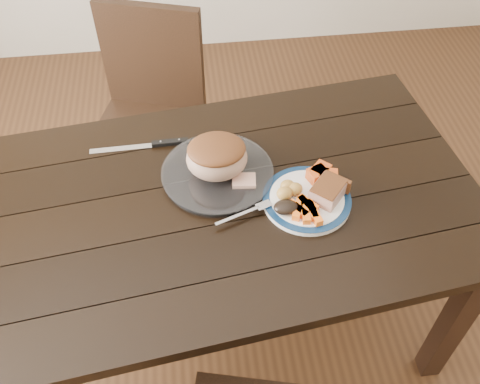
{
  "coord_description": "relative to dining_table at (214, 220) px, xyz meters",
  "views": [
    {
      "loc": [
        -0.04,
        -1.04,
        1.95
      ],
      "look_at": [
        0.08,
        -0.02,
        0.8
      ],
      "focal_mm": 40.0,
      "sensor_mm": 36.0,
      "label": 1
    }
  ],
  "objects": [
    {
      "name": "carving_knife",
      "position": [
        -0.16,
        0.26,
        0.1
      ],
      "size": [
        0.32,
        0.03,
        0.01
      ],
      "rotation": [
        0.0,
        0.0,
        0.03
      ],
      "color": "silver",
      "rests_on": "dining_table"
    },
    {
      "name": "serving_platter",
      "position": [
        0.02,
        0.1,
        0.1
      ],
      "size": [
        0.34,
        0.34,
        0.02
      ],
      "primitive_type": "cylinder",
      "color": "white",
      "rests_on": "dining_table"
    },
    {
      "name": "dining_table",
      "position": [
        0.0,
        0.0,
        0.0
      ],
      "size": [
        1.7,
        1.09,
        0.75
      ],
      "rotation": [
        0.0,
        0.0,
        0.13
      ],
      "color": "black",
      "rests_on": "ground"
    },
    {
      "name": "dark_mushroom",
      "position": [
        0.2,
        -0.08,
        0.13
      ],
      "size": [
        0.07,
        0.05,
        0.03
      ],
      "primitive_type": "ellipsoid",
      "color": "black",
      "rests_on": "dinner_plate"
    },
    {
      "name": "chair_far",
      "position": [
        -0.21,
        0.73,
        -0.13
      ],
      "size": [
        0.53,
        0.54,
        0.93
      ],
      "rotation": [
        0.0,
        0.0,
        2.83
      ],
      "color": "black",
      "rests_on": "ground"
    },
    {
      "name": "cut_slice",
      "position": [
        0.1,
        0.04,
        0.12
      ],
      "size": [
        0.08,
        0.06,
        0.02
      ],
      "primitive_type": "cube",
      "rotation": [
        0.0,
        0.0,
        -0.11
      ],
      "color": "tan",
      "rests_on": "serving_platter"
    },
    {
      "name": "plate_rim",
      "position": [
        0.28,
        -0.04,
        0.11
      ],
      "size": [
        0.26,
        0.26,
        0.02
      ],
      "primitive_type": "torus",
      "color": "#0E2848",
      "rests_on": "dinner_plate"
    },
    {
      "name": "pork_slice",
      "position": [
        0.33,
        -0.04,
        0.14
      ],
      "size": [
        0.13,
        0.13,
        0.04
      ],
      "primitive_type": "cube",
      "rotation": [
        0.0,
        0.0,
        0.85
      ],
      "color": "tan",
      "rests_on": "dinner_plate"
    },
    {
      "name": "ground",
      "position": [
        0.0,
        0.0,
        -0.66
      ],
      "size": [
        4.0,
        4.0,
        0.0
      ],
      "primitive_type": "plane",
      "color": "#472B16",
      "rests_on": "ground"
    },
    {
      "name": "carrot_batons",
      "position": [
        0.26,
        -0.09,
        0.12
      ],
      "size": [
        0.09,
        0.11,
        0.02
      ],
      "color": "orange",
      "rests_on": "dinner_plate"
    },
    {
      "name": "dinner_plate",
      "position": [
        0.28,
        -0.04,
        0.1
      ],
      "size": [
        0.26,
        0.26,
        0.02
      ],
      "primitive_type": "cylinder",
      "color": "white",
      "rests_on": "dining_table"
    },
    {
      "name": "roasted_potatoes",
      "position": [
        0.22,
        -0.02,
        0.13
      ],
      "size": [
        0.08,
        0.07,
        0.04
      ],
      "color": "gold",
      "rests_on": "dinner_plate"
    },
    {
      "name": "roast_joint",
      "position": [
        0.02,
        0.1,
        0.17
      ],
      "size": [
        0.18,
        0.16,
        0.12
      ],
      "primitive_type": "ellipsoid",
      "color": "tan",
      "rests_on": "serving_platter"
    },
    {
      "name": "pumpkin_wedges",
      "position": [
        0.33,
        0.03,
        0.13
      ],
      "size": [
        0.09,
        0.09,
        0.04
      ],
      "color": "#F1531A",
      "rests_on": "dinner_plate"
    },
    {
      "name": "fork",
      "position": [
        0.1,
        -0.07,
        0.11
      ],
      "size": [
        0.17,
        0.08,
        0.0
      ],
      "rotation": [
        0.0,
        0.0,
        0.36
      ],
      "color": "silver",
      "rests_on": "dinner_plate"
    }
  ]
}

